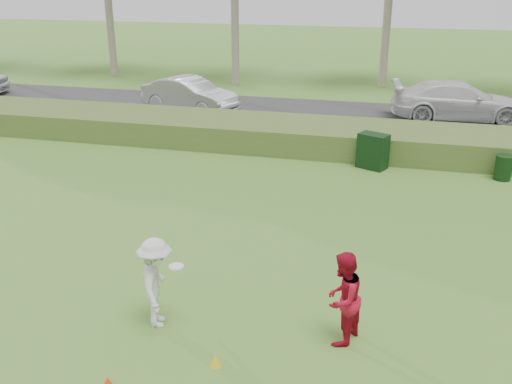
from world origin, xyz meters
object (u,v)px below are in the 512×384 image
(player_red, at_px, (343,299))
(cone_yellow, at_px, (215,360))
(player_white, at_px, (156,283))
(car_mid, at_px, (190,94))
(trash_bin, at_px, (503,168))
(cone_orange, at_px, (108,382))
(car_right, at_px, (458,101))
(utility_cabinet, at_px, (373,151))

(player_red, height_order, cone_yellow, player_red)
(player_white, height_order, car_mid, player_white)
(cone_yellow, height_order, car_mid, car_mid)
(trash_bin, bearing_deg, player_white, -126.42)
(player_red, distance_m, car_mid, 17.76)
(player_white, xyz_separation_m, cone_orange, (-0.08, -1.80, -0.76))
(cone_yellow, bearing_deg, player_red, 31.71)
(cone_yellow, xyz_separation_m, trash_bin, (5.85, 10.68, 0.28))
(player_red, height_order, cone_orange, player_red)
(cone_orange, distance_m, car_right, 20.05)
(cone_orange, bearing_deg, car_right, 71.26)
(trash_bin, bearing_deg, cone_orange, -122.21)
(player_red, relative_size, trash_bin, 2.20)
(player_red, bearing_deg, cone_orange, -38.55)
(utility_cabinet, bearing_deg, trash_bin, 22.55)
(cone_orange, bearing_deg, player_white, 87.41)
(car_mid, height_order, car_right, car_right)
(trash_bin, distance_m, car_mid, 13.90)
(player_red, bearing_deg, car_right, -170.76)
(trash_bin, bearing_deg, player_red, -112.51)
(player_white, xyz_separation_m, car_right, (6.36, 17.17, 0.01))
(car_right, bearing_deg, trash_bin, 179.76)
(car_mid, bearing_deg, cone_yellow, -139.58)
(cone_orange, relative_size, utility_cabinet, 0.17)
(player_red, relative_size, cone_orange, 8.69)
(cone_yellow, height_order, utility_cabinet, utility_cabinet)
(car_right, bearing_deg, utility_cabinet, 149.75)
(cone_orange, relative_size, cone_yellow, 0.90)
(player_red, distance_m, cone_yellow, 2.37)
(player_white, relative_size, trash_bin, 2.20)
(player_white, relative_size, car_mid, 0.37)
(cone_yellow, relative_size, car_right, 0.04)
(player_white, relative_size, car_right, 0.31)
(player_red, xyz_separation_m, trash_bin, (3.94, 9.50, -0.46))
(car_mid, distance_m, car_right, 11.71)
(cone_orange, height_order, cone_yellow, cone_yellow)
(cone_yellow, height_order, car_right, car_right)
(player_red, distance_m, cone_orange, 4.04)
(cone_yellow, relative_size, trash_bin, 0.28)
(cone_orange, bearing_deg, cone_yellow, 32.16)
(car_mid, bearing_deg, car_right, -64.81)
(utility_cabinet, bearing_deg, car_mid, 169.83)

